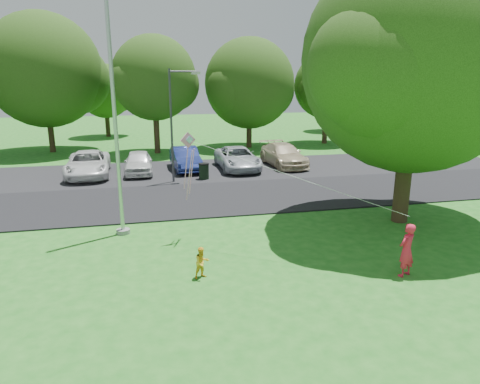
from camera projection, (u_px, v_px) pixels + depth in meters
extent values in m
plane|color=#206D1C|center=(247.00, 285.00, 11.85)|extent=(120.00, 120.00, 0.00)
cube|color=black|center=(202.00, 199.00, 20.33)|extent=(60.00, 6.00, 0.06)
cube|color=black|center=(188.00, 171.00, 26.46)|extent=(42.00, 7.00, 0.06)
cylinder|color=#B7BABF|center=(113.00, 95.00, 14.54)|extent=(0.14, 0.14, 10.00)
cylinder|color=gray|center=(123.00, 231.00, 15.80)|extent=(0.50, 0.50, 0.16)
cylinder|color=#3F3F44|center=(171.00, 127.00, 22.82)|extent=(0.12, 0.12, 6.07)
cylinder|color=#3F3F44|center=(183.00, 71.00, 22.33)|extent=(1.41, 0.29, 0.08)
cube|color=silver|center=(196.00, 73.00, 22.60)|extent=(0.48, 0.29, 0.14)
cylinder|color=black|center=(204.00, 172.00, 24.13)|extent=(0.56, 0.56, 0.90)
cylinder|color=black|center=(204.00, 164.00, 24.01)|extent=(0.60, 0.60, 0.05)
cylinder|color=#332316|center=(403.00, 181.00, 16.79)|extent=(0.62, 0.62, 3.30)
sphere|color=#1F3D10|center=(415.00, 60.00, 15.63)|extent=(8.30, 8.30, 8.30)
sphere|color=#1F3D10|center=(442.00, 78.00, 16.97)|extent=(5.40, 5.40, 5.40)
sphere|color=#1F3D10|center=(389.00, 71.00, 14.40)|extent=(4.98, 4.98, 4.98)
sphere|color=#1F3D10|center=(371.00, 68.00, 14.28)|extent=(4.32, 4.32, 4.32)
cylinder|color=#332316|center=(51.00, 132.00, 33.20)|extent=(0.44, 0.44, 3.19)
sphere|color=#1F3D10|center=(44.00, 70.00, 32.04)|extent=(8.50, 8.50, 8.50)
sphere|color=#1F3D10|center=(73.00, 79.00, 33.41)|extent=(5.53, 5.53, 5.53)
sphere|color=#1F3D10|center=(16.00, 76.00, 30.78)|extent=(5.10, 5.10, 5.10)
cylinder|color=#332316|center=(157.00, 131.00, 32.68)|extent=(0.44, 0.44, 3.43)
sphere|color=#1F3D10|center=(154.00, 78.00, 31.68)|extent=(6.27, 6.27, 6.27)
sphere|color=#1F3D10|center=(173.00, 84.00, 32.69)|extent=(4.07, 4.07, 4.07)
sphere|color=#1F3D10|center=(137.00, 82.00, 30.75)|extent=(3.76, 3.76, 3.76)
cylinder|color=#332316|center=(249.00, 131.00, 35.58)|extent=(0.44, 0.44, 2.66)
sphere|color=#1F3D10|center=(249.00, 83.00, 34.59)|extent=(7.27, 7.27, 7.27)
sphere|color=#1F3D10|center=(266.00, 90.00, 35.77)|extent=(4.72, 4.72, 4.72)
sphere|color=#1F3D10|center=(234.00, 88.00, 33.52)|extent=(4.36, 4.36, 4.36)
cylinder|color=#332316|center=(325.00, 126.00, 37.72)|extent=(0.44, 0.44, 3.02)
sphere|color=#1F3D10|center=(327.00, 86.00, 36.83)|extent=(5.67, 5.67, 5.67)
sphere|color=#1F3D10|center=(338.00, 90.00, 37.75)|extent=(3.68, 3.68, 3.68)
sphere|color=#1F3D10|center=(318.00, 89.00, 36.00)|extent=(3.40, 3.40, 3.40)
cylinder|color=#332316|center=(432.00, 125.00, 37.05)|extent=(0.44, 0.44, 3.42)
sphere|color=#1F3D10|center=(439.00, 67.00, 35.83)|extent=(8.77, 8.77, 8.77)
sphere|color=#1F3D10|center=(451.00, 76.00, 37.25)|extent=(5.70, 5.70, 5.70)
sphere|color=#1F3D10|center=(428.00, 73.00, 34.54)|extent=(5.26, 5.26, 5.26)
cylinder|color=#332316|center=(480.00, 115.00, 52.60)|extent=(0.44, 0.44, 2.60)
sphere|color=#1F3D10|center=(480.00, 91.00, 51.04)|extent=(3.12, 3.12, 3.12)
cylinder|color=#332316|center=(108.00, 123.00, 42.31)|extent=(0.44, 0.44, 2.60)
sphere|color=#1F3D10|center=(105.00, 91.00, 41.51)|extent=(5.20, 5.20, 5.20)
sphere|color=#1F3D10|center=(118.00, 95.00, 42.35)|extent=(3.38, 3.38, 3.38)
sphere|color=#1F3D10|center=(93.00, 94.00, 40.75)|extent=(3.12, 3.12, 3.12)
cylinder|color=#332316|center=(334.00, 119.00, 46.94)|extent=(0.44, 0.44, 2.60)
sphere|color=#1F3D10|center=(336.00, 90.00, 46.14)|extent=(5.20, 5.20, 5.20)
sphere|color=#1F3D10|center=(344.00, 93.00, 46.98)|extent=(3.38, 3.38, 3.38)
sphere|color=#1F3D10|center=(330.00, 93.00, 45.37)|extent=(3.12, 3.12, 3.12)
imported|color=silver|center=(88.00, 164.00, 24.82)|extent=(2.57, 5.23, 1.43)
imported|color=silver|center=(139.00, 162.00, 25.45)|extent=(1.64, 3.98, 1.35)
imported|color=navy|center=(185.00, 159.00, 26.49)|extent=(1.73, 4.34, 1.41)
imported|color=#B2B7BF|center=(237.00, 158.00, 26.71)|extent=(2.30, 4.96, 1.38)
imported|color=#C6B793|center=(283.00, 155.00, 27.77)|extent=(2.29, 5.02, 1.42)
imported|color=#EA1F3E|center=(406.00, 250.00, 12.22)|extent=(0.69, 0.59, 1.59)
imported|color=yellow|center=(202.00, 263.00, 12.18)|extent=(0.55, 0.49, 0.93)
cube|color=pink|center=(188.00, 140.00, 14.43)|extent=(0.53, 0.20, 0.55)
cube|color=#8CC6E5|center=(190.00, 140.00, 14.41)|extent=(0.26, 0.11, 0.26)
cylinder|color=white|center=(289.00, 175.00, 13.20)|extent=(5.71, 4.38, 1.74)
cylinder|color=pink|center=(186.00, 169.00, 14.66)|extent=(0.18, 0.24, 1.46)
cylinder|color=pink|center=(192.00, 172.00, 14.78)|extent=(0.21, 0.38, 1.67)
cylinder|color=pink|center=(189.00, 176.00, 14.67)|extent=(0.23, 0.56, 1.86)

